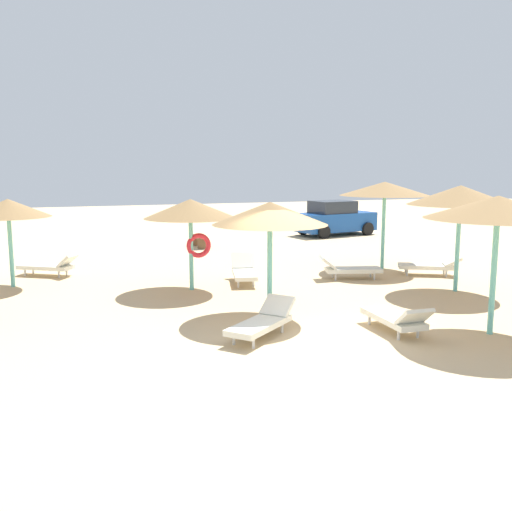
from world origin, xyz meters
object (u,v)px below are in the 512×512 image
object	(u,v)px
parasol_5	(498,208)
lounger_0	(262,322)
lounger_5	(396,318)
lounger_6	(244,272)
lounger_3	(430,266)
parasol_3	(460,196)
parasol_4	(8,208)
parasol_6	(191,210)
bench_0	(199,239)
lounger_2	(349,269)
parasol_0	(270,214)
parked_car	(335,219)
parasol_2	(385,189)
lounger_4	(49,266)

from	to	relation	value
parasol_5	lounger_0	bearing A→B (deg)	163.37
lounger_5	lounger_6	xyz separation A→B (m)	(-1.41, 6.02, 0.00)
lounger_0	lounger_3	size ratio (longest dim) A/B	0.93
parasol_3	parasol_4	bearing A→B (deg)	158.26
parasol_6	lounger_3	size ratio (longest dim) A/B	1.29
lounger_3	lounger_6	size ratio (longest dim) A/B	1.01
lounger_6	parasol_6	bearing A→B (deg)	-163.80
parasol_5	lounger_5	xyz separation A→B (m)	(-1.81, 0.71, -2.31)
lounger_6	bench_0	xyz separation A→B (m)	(0.47, 7.66, 0.02)
lounger_2	lounger_6	distance (m)	3.27
lounger_3	parasol_3	bearing A→B (deg)	-109.12
lounger_5	parasol_4	bearing A→B (deg)	136.19
parasol_0	bench_0	world-z (taller)	parasol_0
parasol_6	parked_car	xyz separation A→B (m)	(9.62, 10.17, -1.44)
parasol_3	lounger_3	distance (m)	3.32
parasol_4	parasol_6	xyz separation A→B (m)	(4.80, -2.07, -0.01)
parasol_4	lounger_2	distance (m)	10.16
parasol_2	lounger_3	bearing A→B (deg)	-59.51
parasol_4	lounger_6	size ratio (longest dim) A/B	1.29
lounger_4	lounger_0	bearing A→B (deg)	-63.42
parasol_6	parked_car	world-z (taller)	parasol_6
parked_car	lounger_0	bearing A→B (deg)	-121.60
bench_0	parasol_3	bearing A→B (deg)	-66.27
lounger_2	parasol_6	bearing A→B (deg)	179.03
lounger_3	lounger_2	bearing A→B (deg)	173.59
parasol_2	parasol_4	bearing A→B (deg)	175.11
parasol_3	lounger_2	size ratio (longest dim) A/B	1.47
parasol_2	parasol_6	world-z (taller)	parasol_2
parasol_3	lounger_2	world-z (taller)	parasol_3
lounger_3	parasol_6	bearing A→B (deg)	177.07
parasol_0	lounger_4	bearing A→B (deg)	125.43
parasol_0	lounger_2	world-z (taller)	parasol_0
parasol_2	bench_0	xyz separation A→B (m)	(-4.63, 7.08, -2.35)
bench_0	parasol_2	bearing A→B (deg)	-56.82
parasol_4	lounger_0	bearing A→B (deg)	-53.33
parasol_2	parasol_6	distance (m)	6.91
parasol_5	lounger_4	distance (m)	13.28
lounger_0	lounger_2	size ratio (longest dim) A/B	0.93
parasol_6	lounger_2	size ratio (longest dim) A/B	1.29
lounger_0	lounger_4	bearing A→B (deg)	116.58
bench_0	parasol_6	bearing A→B (deg)	-104.96
parasol_6	parasol_5	bearing A→B (deg)	-51.71
parasol_2	lounger_3	world-z (taller)	parasol_2
lounger_3	bench_0	world-z (taller)	lounger_3
parasol_3	parasol_4	world-z (taller)	parasol_3
parasol_0	parasol_4	world-z (taller)	parasol_0
lounger_6	lounger_5	bearing A→B (deg)	-76.86
parasol_5	parasol_6	size ratio (longest dim) A/B	1.13
lounger_2	lounger_0	bearing A→B (deg)	-133.62
parasol_3	lounger_6	distance (m)	6.49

